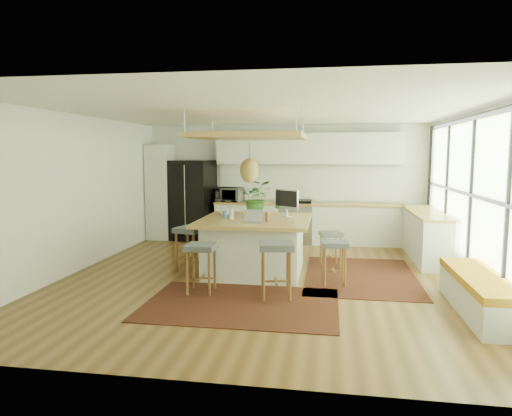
% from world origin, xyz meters
% --- Properties ---
extents(floor, '(7.00, 7.00, 0.00)m').
position_xyz_m(floor, '(0.00, 0.00, 0.00)').
color(floor, '#543818').
rests_on(floor, ground).
extents(ceiling, '(7.00, 7.00, 0.00)m').
position_xyz_m(ceiling, '(0.00, 0.00, 2.70)').
color(ceiling, white).
rests_on(ceiling, ground).
extents(wall_back, '(6.50, 0.00, 6.50)m').
position_xyz_m(wall_back, '(0.00, 3.50, 1.35)').
color(wall_back, silver).
rests_on(wall_back, ground).
extents(wall_front, '(6.50, 0.00, 6.50)m').
position_xyz_m(wall_front, '(0.00, -3.50, 1.35)').
color(wall_front, silver).
rests_on(wall_front, ground).
extents(wall_left, '(0.00, 7.00, 7.00)m').
position_xyz_m(wall_left, '(-3.25, 0.00, 1.35)').
color(wall_left, silver).
rests_on(wall_left, ground).
extents(wall_right, '(0.00, 7.00, 7.00)m').
position_xyz_m(wall_right, '(3.25, 0.00, 1.35)').
color(wall_right, silver).
rests_on(wall_right, ground).
extents(window_wall, '(0.10, 6.20, 2.60)m').
position_xyz_m(window_wall, '(3.22, 0.00, 1.40)').
color(window_wall, black).
rests_on(window_wall, wall_right).
extents(pantry, '(0.55, 0.60, 2.25)m').
position_xyz_m(pantry, '(-2.95, 3.18, 1.12)').
color(pantry, silver).
rests_on(pantry, floor).
extents(back_counter_base, '(4.20, 0.60, 0.88)m').
position_xyz_m(back_counter_base, '(0.55, 3.18, 0.44)').
color(back_counter_base, silver).
rests_on(back_counter_base, floor).
extents(back_counter_top, '(4.24, 0.64, 0.05)m').
position_xyz_m(back_counter_top, '(0.55, 3.18, 0.90)').
color(back_counter_top, olive).
rests_on(back_counter_top, back_counter_base).
extents(backsplash, '(4.20, 0.02, 0.80)m').
position_xyz_m(backsplash, '(0.55, 3.48, 1.35)').
color(backsplash, white).
rests_on(backsplash, wall_back).
extents(upper_cabinets, '(4.20, 0.34, 0.70)m').
position_xyz_m(upper_cabinets, '(0.55, 3.32, 2.15)').
color(upper_cabinets, silver).
rests_on(upper_cabinets, wall_back).
extents(range, '(0.76, 0.62, 1.00)m').
position_xyz_m(range, '(0.30, 3.18, 0.50)').
color(range, '#A5A5AA').
rests_on(range, floor).
extents(right_counter_base, '(0.60, 2.50, 0.88)m').
position_xyz_m(right_counter_base, '(2.93, 2.00, 0.44)').
color(right_counter_base, silver).
rests_on(right_counter_base, floor).
extents(right_counter_top, '(0.64, 2.54, 0.05)m').
position_xyz_m(right_counter_top, '(2.93, 2.00, 0.90)').
color(right_counter_top, olive).
rests_on(right_counter_top, right_counter_base).
extents(window_bench, '(0.52, 2.00, 0.50)m').
position_xyz_m(window_bench, '(2.95, -1.20, 0.25)').
color(window_bench, silver).
rests_on(window_bench, floor).
extents(ceiling_panel, '(1.86, 1.86, 0.80)m').
position_xyz_m(ceiling_panel, '(-0.30, 0.40, 2.05)').
color(ceiling_panel, olive).
rests_on(ceiling_panel, ceiling).
extents(rug_near, '(2.60, 1.80, 0.01)m').
position_xyz_m(rug_near, '(-0.11, -1.35, 0.01)').
color(rug_near, black).
rests_on(rug_near, floor).
extents(rug_right, '(1.80, 2.60, 0.01)m').
position_xyz_m(rug_right, '(1.58, 0.40, 0.01)').
color(rug_right, black).
rests_on(rug_right, floor).
extents(fridge, '(1.06, 0.90, 1.88)m').
position_xyz_m(fridge, '(-2.14, 3.15, 0.93)').
color(fridge, black).
rests_on(fridge, floor).
extents(island, '(1.85, 1.85, 0.93)m').
position_xyz_m(island, '(-0.20, 0.38, 0.47)').
color(island, olive).
rests_on(island, floor).
extents(stool_near_left, '(0.43, 0.43, 0.73)m').
position_xyz_m(stool_near_left, '(-0.78, -0.93, 0.35)').
color(stool_near_left, '#3F4346').
rests_on(stool_near_left, floor).
extents(stool_near_right, '(0.55, 0.55, 0.80)m').
position_xyz_m(stool_near_right, '(0.33, -1.01, 0.35)').
color(stool_near_right, '#3F4346').
rests_on(stool_near_right, floor).
extents(stool_right_front, '(0.44, 0.44, 0.68)m').
position_xyz_m(stool_right_front, '(1.14, -0.15, 0.35)').
color(stool_right_front, '#3F4346').
rests_on(stool_right_front, floor).
extents(stool_right_back, '(0.46, 0.46, 0.63)m').
position_xyz_m(stool_right_back, '(1.09, 0.97, 0.35)').
color(stool_right_back, '#3F4346').
rests_on(stool_right_back, floor).
extents(stool_left_side, '(0.56, 0.56, 0.77)m').
position_xyz_m(stool_left_side, '(-1.33, 0.31, 0.35)').
color(stool_left_side, '#3F4346').
rests_on(stool_left_side, floor).
extents(laptop, '(0.30, 0.32, 0.22)m').
position_xyz_m(laptop, '(-0.16, -0.08, 1.05)').
color(laptop, '#A5A5AA').
rests_on(laptop, island).
extents(monitor, '(0.53, 0.45, 0.48)m').
position_xyz_m(monitor, '(0.30, 0.79, 1.19)').
color(monitor, '#A5A5AA').
rests_on(monitor, island).
extents(microwave, '(0.65, 0.44, 0.40)m').
position_xyz_m(microwave, '(-1.25, 3.15, 1.13)').
color(microwave, '#A5A5AA').
rests_on(microwave, back_counter_top).
extents(island_plant, '(0.65, 0.70, 0.49)m').
position_xyz_m(island_plant, '(-0.26, 0.91, 1.18)').
color(island_plant, '#1E4C19').
rests_on(island_plant, island).
extents(island_bowl, '(0.22, 0.22, 0.05)m').
position_xyz_m(island_bowl, '(-0.82, 0.76, 0.96)').
color(island_bowl, white).
rests_on(island_bowl, island).
extents(island_bottle_0, '(0.07, 0.07, 0.19)m').
position_xyz_m(island_bottle_0, '(-0.75, 0.48, 1.03)').
color(island_bottle_0, '#3273CA').
rests_on(island_bottle_0, island).
extents(island_bottle_1, '(0.07, 0.07, 0.19)m').
position_xyz_m(island_bottle_1, '(-0.60, 0.23, 1.03)').
color(island_bottle_1, silver).
rests_on(island_bottle_1, island).
extents(island_bottle_2, '(0.07, 0.07, 0.19)m').
position_xyz_m(island_bottle_2, '(0.05, 0.08, 1.03)').
color(island_bottle_2, brown).
rests_on(island_bottle_2, island).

